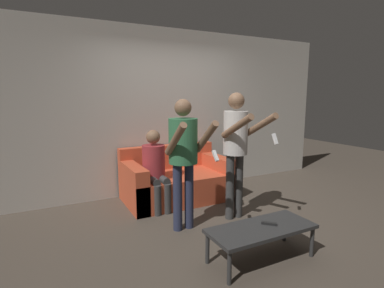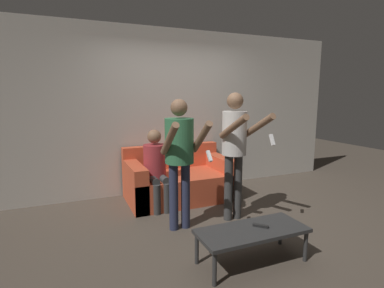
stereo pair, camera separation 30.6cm
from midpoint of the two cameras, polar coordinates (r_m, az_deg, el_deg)
The scene contains 8 objects.
ground_plane at distance 3.97m, azimuth 6.82°, elevation -14.96°, with size 14.00×14.00×0.00m, color #4C4238.
wall_back at distance 5.09m, azimuth -1.99°, elevation 6.21°, with size 6.40×0.06×2.70m.
couch at distance 4.77m, azimuth -0.69°, elevation -7.10°, with size 1.62×0.96×0.81m.
person_standing_left at distance 3.52m, azimuth 0.15°, elevation -1.12°, with size 0.46×0.64×1.58m.
person_standing_right at distance 3.86m, azimuth 10.47°, elevation 0.31°, with size 0.43×0.73×1.66m.
person_seated at distance 4.32m, azimuth -4.89°, elevation -4.10°, with size 0.32×0.54×1.14m.
coffee_table at distance 3.10m, azimuth 14.28°, elevation -16.06°, with size 1.09×0.46×0.35m.
remote_on_table at distance 3.14m, azimuth 15.75°, elevation -14.81°, with size 0.13×0.13×0.02m.
Camera 2 is at (-1.68, -3.19, 1.63)m, focal length 28.00 mm.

